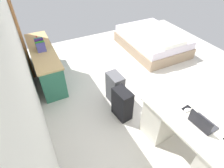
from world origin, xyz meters
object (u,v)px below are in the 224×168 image
Objects in this scene: bed at (152,41)px; cell_phone_by_mouse at (186,108)px; laptop at (202,123)px; figurine_small at (37,37)px; computer_mouse at (187,110)px; credenza at (45,64)px; desk at (188,138)px; suitcase_black at (122,104)px; suitcase_spare_grey at (115,88)px.

cell_phone_by_mouse reaches higher than bed.
laptop reaches higher than figurine_small.
laptop is 0.31m from cell_phone_by_mouse.
laptop is 3.69m from figurine_small.
laptop reaches higher than computer_mouse.
cell_phone_by_mouse is (0.04, -0.02, -0.01)m from computer_mouse.
credenza is 13.24× the size of cell_phone_by_mouse.
desk is 13.50× the size of figurine_small.
figurine_small reaches higher than bed.
computer_mouse reaches higher than credenza.
cell_phone_by_mouse is at bearing -14.21° from desk.
suitcase_spare_grey reaches higher than suitcase_black.
laptop reaches higher than cell_phone_by_mouse.
desk is 0.43m from cell_phone_by_mouse.
suitcase_black is at bearing 132.27° from bed.
suitcase_black is at bearing -157.21° from figurine_small.
figurine_small reaches higher than computer_mouse.
computer_mouse is (0.19, -0.03, 0.37)m from desk.
bed is 17.34× the size of figurine_small.
figurine_small is at bearing 23.02° from desk.
desk is at bearing 152.43° from bed.
figurine_small is (3.11, 1.48, 0.04)m from cell_phone_by_mouse.
figurine_small is (1.86, 1.02, 0.47)m from suitcase_spare_grey.
laptop reaches higher than suitcase_black.
computer_mouse is (-2.66, 1.46, 0.51)m from bed.
credenza is 18.00× the size of computer_mouse.
suitcase_black is 4.33× the size of cell_phone_by_mouse.
credenza is at bearing 32.38° from suitcase_spare_grey.
laptop is at bearing -170.50° from desk.
credenza is 2.87× the size of suitcase_spare_grey.
laptop reaches higher than bed.
cell_phone_by_mouse is at bearing -154.59° from figurine_small.
cell_phone_by_mouse is at bearing -150.74° from credenza.
figurine_small is at bearing 24.76° from suitcase_spare_grey.
suitcase_spare_grey is at bearing 126.01° from bed.
desk is 0.83× the size of credenza.
cell_phone_by_mouse is at bearing -8.81° from laptop.
suitcase_black is 1.11m from computer_mouse.
desk is 0.41m from laptop.
bed is 3.03m from cell_phone_by_mouse.
credenza is 3.05× the size of suitcase_black.
desk is 3.19m from credenza.
credenza is 2.91m from bed.
desk is 10.92× the size of cell_phone_by_mouse.
suitcase_spare_grey is at bearing -151.28° from figurine_small.
suitcase_spare_grey is 5.70× the size of figurine_small.
suitcase_black is 1.81× the size of laptop.
computer_mouse is at bearing -155.22° from figurine_small.
suitcase_black is (-1.79, -0.95, -0.07)m from credenza.
laptop is 2.39× the size of cell_phone_by_mouse.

